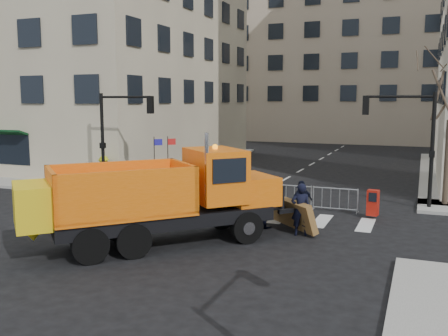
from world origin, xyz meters
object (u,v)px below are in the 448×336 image
at_px(cop_a, 301,209).
at_px(plow_truck, 156,196).
at_px(newspaper_box, 373,203).
at_px(worker, 104,171).
at_px(cop_c, 302,202).
at_px(cop_b, 263,206).

bearing_deg(cop_a, plow_truck, 17.53).
distance_m(plow_truck, newspaper_box, 9.59).
bearing_deg(worker, newspaper_box, -8.38).
height_order(cop_c, newspaper_box, cop_c).
distance_m(cop_a, cop_b, 1.79).
height_order(cop_b, newspaper_box, cop_b).
xyz_separation_m(plow_truck, cop_c, (3.96, 5.03, -0.88)).
height_order(cop_b, cop_c, cop_c).
relative_size(cop_b, cop_c, 0.99).
height_order(worker, newspaper_box, worker).
bearing_deg(cop_b, cop_a, -174.01).
bearing_deg(newspaper_box, plow_truck, -124.53).
xyz_separation_m(plow_truck, cop_a, (4.37, 3.11, -0.77)).
relative_size(cop_a, worker, 1.13).
bearing_deg(cop_b, plow_truck, 81.17).
distance_m(plow_truck, cop_c, 6.46).
distance_m(cop_c, newspaper_box, 3.23).
bearing_deg(cop_a, newspaper_box, -139.05).
bearing_deg(cop_b, worker, 3.20).
height_order(plow_truck, cop_a, plow_truck).
relative_size(worker, newspaper_box, 1.60).
distance_m(cop_a, newspaper_box, 4.38).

